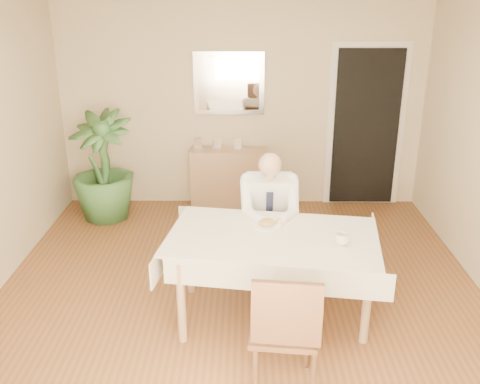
{
  "coord_description": "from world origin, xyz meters",
  "views": [
    {
      "loc": [
        0.04,
        -4.06,
        2.64
      ],
      "look_at": [
        0.0,
        0.35,
        0.95
      ],
      "focal_mm": 40.0,
      "sensor_mm": 36.0,
      "label": 1
    }
  ],
  "objects_px": {
    "dining_table": "(272,245)",
    "chair_far": "(268,217)",
    "potted_palm": "(103,166)",
    "seated_man": "(269,214)",
    "sideboard": "(229,178)",
    "chair_near": "(285,328)",
    "coffee_mug": "(342,239)"
  },
  "relations": [
    {
      "from": "dining_table",
      "to": "chair_near",
      "type": "relative_size",
      "value": 1.95
    },
    {
      "from": "potted_palm",
      "to": "seated_man",
      "type": "bearing_deg",
      "value": -37.73
    },
    {
      "from": "seated_man",
      "to": "potted_palm",
      "type": "height_order",
      "value": "potted_palm"
    },
    {
      "from": "coffee_mug",
      "to": "potted_palm",
      "type": "distance_m",
      "value": 3.32
    },
    {
      "from": "chair_far",
      "to": "seated_man",
      "type": "bearing_deg",
      "value": -95.82
    },
    {
      "from": "sideboard",
      "to": "potted_palm",
      "type": "distance_m",
      "value": 1.56
    },
    {
      "from": "dining_table",
      "to": "coffee_mug",
      "type": "relative_size",
      "value": 15.99
    },
    {
      "from": "chair_near",
      "to": "seated_man",
      "type": "relative_size",
      "value": 0.76
    },
    {
      "from": "seated_man",
      "to": "potted_palm",
      "type": "xyz_separation_m",
      "value": [
        -1.92,
        1.48,
        -0.03
      ]
    },
    {
      "from": "chair_far",
      "to": "potted_palm",
      "type": "height_order",
      "value": "potted_palm"
    },
    {
      "from": "potted_palm",
      "to": "chair_near",
      "type": "bearing_deg",
      "value": -57.23
    },
    {
      "from": "chair_far",
      "to": "seated_man",
      "type": "relative_size",
      "value": 0.75
    },
    {
      "from": "seated_man",
      "to": "coffee_mug",
      "type": "distance_m",
      "value": 0.92
    },
    {
      "from": "dining_table",
      "to": "chair_far",
      "type": "distance_m",
      "value": 0.9
    },
    {
      "from": "coffee_mug",
      "to": "sideboard",
      "type": "bearing_deg",
      "value": 110.43
    },
    {
      "from": "dining_table",
      "to": "potted_palm",
      "type": "bearing_deg",
      "value": 141.05
    },
    {
      "from": "dining_table",
      "to": "chair_near",
      "type": "bearing_deg",
      "value": -79.45
    },
    {
      "from": "dining_table",
      "to": "seated_man",
      "type": "relative_size",
      "value": 1.49
    },
    {
      "from": "chair_far",
      "to": "coffee_mug",
      "type": "relative_size",
      "value": 8.04
    },
    {
      "from": "chair_far",
      "to": "potted_palm",
      "type": "xyz_separation_m",
      "value": [
        -1.92,
        1.19,
        0.13
      ]
    },
    {
      "from": "dining_table",
      "to": "seated_man",
      "type": "bearing_deg",
      "value": 98.33
    },
    {
      "from": "chair_near",
      "to": "seated_man",
      "type": "bearing_deg",
      "value": 97.17
    },
    {
      "from": "coffee_mug",
      "to": "dining_table",
      "type": "bearing_deg",
      "value": 164.63
    },
    {
      "from": "dining_table",
      "to": "chair_far",
      "type": "height_order",
      "value": "chair_far"
    },
    {
      "from": "dining_table",
      "to": "potted_palm",
      "type": "height_order",
      "value": "potted_palm"
    },
    {
      "from": "dining_table",
      "to": "sideboard",
      "type": "xyz_separation_m",
      "value": [
        -0.43,
        2.45,
        -0.29
      ]
    },
    {
      "from": "coffee_mug",
      "to": "potted_palm",
      "type": "xyz_separation_m",
      "value": [
        -2.46,
        2.22,
        -0.14
      ]
    },
    {
      "from": "seated_man",
      "to": "sideboard",
      "type": "bearing_deg",
      "value": 102.99
    },
    {
      "from": "sideboard",
      "to": "chair_near",
      "type": "bearing_deg",
      "value": -79.14
    },
    {
      "from": "chair_near",
      "to": "coffee_mug",
      "type": "relative_size",
      "value": 8.19
    },
    {
      "from": "coffee_mug",
      "to": "sideboard",
      "type": "height_order",
      "value": "coffee_mug"
    },
    {
      "from": "dining_table",
      "to": "coffee_mug",
      "type": "height_order",
      "value": "coffee_mug"
    }
  ]
}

